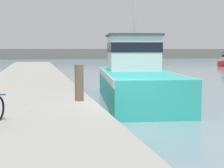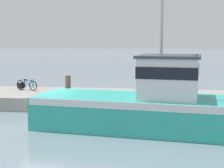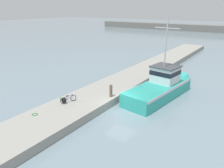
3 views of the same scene
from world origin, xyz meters
name	(u,v)px [view 1 (image 1 of 3)]	position (x,y,z in m)	size (l,w,h in m)	color
ground_plane	(131,125)	(0.00, 0.00, 0.00)	(320.00, 320.00, 0.00)	gray
dock_pier	(25,118)	(-3.59, 0.00, 0.40)	(4.82, 80.00, 0.79)	gray
far_shoreline	(154,54)	(30.00, 82.26, 1.36)	(180.00, 5.00, 2.72)	slate
fishing_boat_main	(135,77)	(1.79, 5.61, 1.20)	(4.45, 11.69, 8.88)	teal
mooring_post	(79,83)	(-1.72, 0.76, 1.43)	(0.31, 0.31, 1.28)	brown
water_bottle_by_bike	(29,112)	(-3.42, -1.76, 0.90)	(0.07, 0.07, 0.21)	silver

